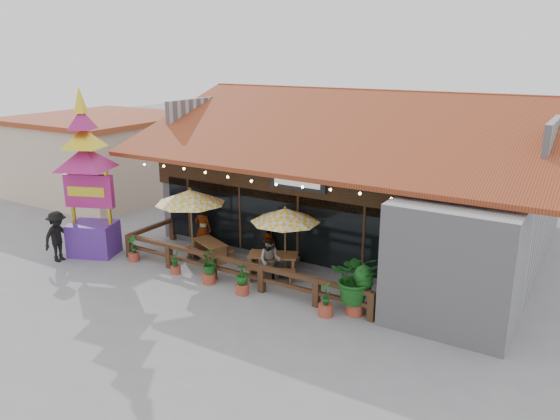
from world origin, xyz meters
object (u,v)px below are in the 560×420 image
Objects in this scene: tropical_plant at (356,279)px; picnic_table_right at (273,261)px; umbrella_left at (190,197)px; thai_sign_tower at (86,162)px; umbrella_right at (285,215)px; picnic_table_left at (210,247)px; pedestrian at (58,236)px.

picnic_table_right is at bearing 161.80° from tropical_plant.
thai_sign_tower is at bearing -156.14° from umbrella_left.
umbrella_right reaches higher than picnic_table_left.
pedestrian is (-4.73, -3.00, 0.47)m from picnic_table_left.
pedestrian is (-11.18, -1.76, -0.17)m from tropical_plant.
picnic_table_right is 3.85m from tropical_plant.
thai_sign_tower reaches higher than umbrella_right.
umbrella_left is 2.04m from picnic_table_left.
umbrella_left reaches higher than tropical_plant.
picnic_table_left is at bearing -63.37° from pedestrian.
picnic_table_right is 0.31× the size of thai_sign_tower.
picnic_table_left is 5.62m from pedestrian.
pedestrian is (-7.57, -2.95, 0.41)m from picnic_table_right.
picnic_table_left is at bearing 169.06° from tropical_plant.
tropical_plant is at bearing 3.24° from thai_sign_tower.
umbrella_right is 1.42× the size of picnic_table_right.
umbrella_right is (3.83, 0.37, -0.20)m from umbrella_left.
umbrella_right is 3.66m from picnic_table_left.
umbrella_right is at bearing -74.43° from pedestrian.
thai_sign_tower reaches higher than umbrella_left.
umbrella_right is 8.63m from pedestrian.
picnic_table_right is 1.07× the size of tropical_plant.
picnic_table_left is 6.60m from tropical_plant.
umbrella_right is at bearing 1.86° from picnic_table_left.
umbrella_left is at bearing -62.24° from pedestrian.
umbrella_right reaches higher than picnic_table_right.
picnic_table_left is (-3.22, -0.10, -1.73)m from umbrella_right.
tropical_plant is (3.23, -1.35, -1.09)m from umbrella_right.
picnic_table_left is 5.53m from thai_sign_tower.
thai_sign_tower is 10.93m from tropical_plant.
umbrella_right is 3.67m from tropical_plant.
umbrella_right is 1.57× the size of pedestrian.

